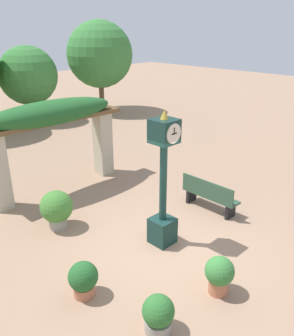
{
  "coord_description": "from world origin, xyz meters",
  "views": [
    {
      "loc": [
        -5.05,
        -4.52,
        4.71
      ],
      "look_at": [
        0.13,
        0.72,
        1.71
      ],
      "focal_mm": 38.0,
      "sensor_mm": 36.0,
      "label": 1
    }
  ],
  "objects_px": {
    "potted_plant_far_right": "(57,208)",
    "potted_plant_near_right": "(158,314)",
    "park_bench": "(209,195)",
    "potted_plant_far_left": "(219,274)",
    "pedestal_clock": "(163,185)",
    "potted_plant_near_left": "(83,279)"
  },
  "relations": [
    {
      "from": "potted_plant_far_left",
      "to": "park_bench",
      "type": "height_order",
      "value": "park_bench"
    },
    {
      "from": "potted_plant_near_left",
      "to": "potted_plant_far_left",
      "type": "relative_size",
      "value": 0.92
    },
    {
      "from": "potted_plant_near_right",
      "to": "park_bench",
      "type": "height_order",
      "value": "park_bench"
    },
    {
      "from": "pedestal_clock",
      "to": "potted_plant_far_left",
      "type": "xyz_separation_m",
      "value": [
        -0.48,
        -1.88,
        -1.02
      ]
    },
    {
      "from": "potted_plant_far_right",
      "to": "park_bench",
      "type": "relative_size",
      "value": 0.6
    },
    {
      "from": "potted_plant_near_left",
      "to": "potted_plant_far_right",
      "type": "relative_size",
      "value": 0.72
    },
    {
      "from": "potted_plant_far_right",
      "to": "potted_plant_far_left",
      "type": "bearing_deg",
      "value": -77.93
    },
    {
      "from": "potted_plant_far_right",
      "to": "potted_plant_near_right",
      "type": "bearing_deg",
      "value": -98.12
    },
    {
      "from": "pedestal_clock",
      "to": "potted_plant_far_left",
      "type": "bearing_deg",
      "value": -104.2
    },
    {
      "from": "potted_plant_far_left",
      "to": "park_bench",
      "type": "relative_size",
      "value": 0.47
    },
    {
      "from": "potted_plant_far_right",
      "to": "park_bench",
      "type": "xyz_separation_m",
      "value": [
        3.38,
        -2.1,
        -0.09
      ]
    },
    {
      "from": "potted_plant_far_right",
      "to": "park_bench",
      "type": "height_order",
      "value": "potted_plant_far_right"
    },
    {
      "from": "potted_plant_near_left",
      "to": "potted_plant_far_right",
      "type": "height_order",
      "value": "potted_plant_far_right"
    },
    {
      "from": "potted_plant_near_left",
      "to": "park_bench",
      "type": "bearing_deg",
      "value": 4.45
    },
    {
      "from": "pedestal_clock",
      "to": "park_bench",
      "type": "height_order",
      "value": "pedestal_clock"
    },
    {
      "from": "park_bench",
      "to": "potted_plant_far_left",
      "type": "bearing_deg",
      "value": 129.35
    },
    {
      "from": "park_bench",
      "to": "potted_plant_near_left",
      "type": "bearing_deg",
      "value": 94.45
    },
    {
      "from": "potted_plant_near_right",
      "to": "potted_plant_far_left",
      "type": "distance_m",
      "value": 1.47
    },
    {
      "from": "potted_plant_near_left",
      "to": "potted_plant_near_right",
      "type": "relative_size",
      "value": 1.04
    },
    {
      "from": "potted_plant_far_right",
      "to": "park_bench",
      "type": "bearing_deg",
      "value": -31.82
    },
    {
      "from": "potted_plant_near_right",
      "to": "potted_plant_far_left",
      "type": "xyz_separation_m",
      "value": [
        1.45,
        -0.18,
        0.08
      ]
    },
    {
      "from": "potted_plant_near_left",
      "to": "potted_plant_near_right",
      "type": "distance_m",
      "value": 1.58
    }
  ]
}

